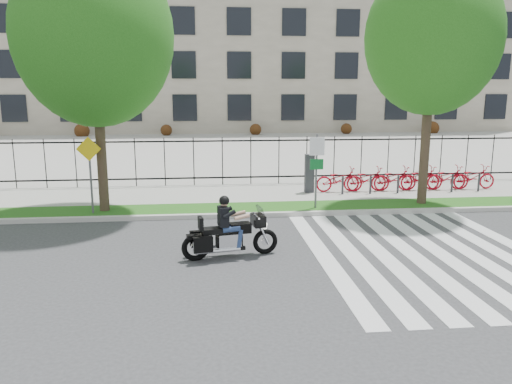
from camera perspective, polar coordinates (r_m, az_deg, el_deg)
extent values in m
plane|color=#323235|center=(12.35, -2.26, -7.72)|extent=(120.00, 120.00, 0.00)
cube|color=#B8B4AD|center=(16.26, -3.17, -2.71)|extent=(60.00, 0.20, 0.15)
cube|color=#224B12|center=(17.08, -3.30, -2.01)|extent=(60.00, 1.50, 0.15)
cube|color=#A6A39B|center=(19.52, -3.63, -0.29)|extent=(60.00, 3.50, 0.15)
cube|color=#A6A39B|center=(36.87, -4.71, 5.25)|extent=(80.00, 34.00, 0.10)
cube|color=gray|center=(56.95, -5.32, 17.49)|extent=(60.00, 20.00, 20.00)
cylinder|color=black|center=(26.03, 18.60, 6.39)|extent=(0.14, 0.14, 4.00)
cylinder|color=black|center=(25.95, 18.87, 10.56)|extent=(0.06, 0.70, 0.70)
sphere|color=white|center=(25.81, 18.17, 10.83)|extent=(0.36, 0.36, 0.36)
sphere|color=white|center=(26.09, 19.60, 10.74)|extent=(0.36, 0.36, 0.36)
cylinder|color=#32241B|center=(17.03, -17.29, 4.74)|extent=(0.32, 0.32, 4.11)
ellipsoid|color=#185112|center=(17.01, -18.03, 16.65)|extent=(4.94, 4.94, 5.69)
cylinder|color=#32241B|center=(18.33, 18.79, 5.40)|extent=(0.32, 0.32, 4.31)
ellipsoid|color=#185112|center=(18.33, 19.52, 16.31)|extent=(4.47, 4.47, 5.14)
cube|color=#2D2D33|center=(19.52, 6.12, 2.13)|extent=(0.35, 0.25, 1.50)
imported|color=#AE0718|center=(19.85, 9.50, 1.42)|extent=(1.85, 0.65, 0.97)
cylinder|color=#2D2D33|center=(19.40, 9.87, 0.76)|extent=(0.08, 0.08, 0.70)
imported|color=#AE0718|center=(20.16, 12.52, 1.46)|extent=(1.85, 0.65, 0.97)
cylinder|color=#2D2D33|center=(19.72, 12.95, 0.81)|extent=(0.08, 0.08, 0.70)
imported|color=#AE0718|center=(20.53, 15.43, 1.49)|extent=(1.85, 0.65, 0.97)
cylinder|color=#2D2D33|center=(20.10, 15.92, 0.86)|extent=(0.08, 0.08, 0.70)
imported|color=#AE0718|center=(20.96, 18.24, 1.53)|extent=(1.85, 0.65, 0.97)
cylinder|color=#2D2D33|center=(20.53, 18.78, 0.91)|extent=(0.08, 0.08, 0.70)
imported|color=#AE0718|center=(21.43, 20.93, 1.55)|extent=(1.85, 0.65, 0.97)
cylinder|color=#2D2D33|center=(21.01, 21.51, 0.95)|extent=(0.08, 0.08, 0.70)
imported|color=#AE0718|center=(21.94, 23.50, 1.57)|extent=(1.85, 0.65, 0.97)
cylinder|color=#2D2D33|center=(21.54, 24.11, 0.98)|extent=(0.08, 0.08, 0.70)
cylinder|color=#59595B|center=(16.87, 6.89, 2.34)|extent=(0.07, 0.07, 2.50)
cube|color=white|center=(16.71, 6.99, 5.20)|extent=(0.50, 0.03, 0.60)
cube|color=#0C6626|center=(16.79, 6.94, 3.16)|extent=(0.45, 0.03, 0.35)
cylinder|color=#59595B|center=(16.88, -18.37, 1.67)|extent=(0.07, 0.07, 2.40)
cube|color=yellow|center=(16.71, -18.59, 4.68)|extent=(0.78, 0.03, 0.78)
torus|color=black|center=(12.68, 1.06, -5.68)|extent=(0.66, 0.24, 0.65)
torus|color=black|center=(12.30, -6.94, -6.32)|extent=(0.70, 0.26, 0.68)
cube|color=black|center=(12.47, 0.25, -3.24)|extent=(0.37, 0.56, 0.28)
cube|color=#26262B|center=(12.44, 0.54, -2.26)|extent=(0.22, 0.49, 0.28)
cube|color=silver|center=(12.42, -3.09, -5.57)|extent=(0.61, 0.41, 0.37)
cube|color=black|center=(12.40, -1.84, -4.11)|extent=(0.56, 0.41, 0.24)
cube|color=black|center=(12.27, -4.60, -4.39)|extent=(0.71, 0.45, 0.13)
cube|color=black|center=(12.15, -6.35, -3.58)|extent=(0.15, 0.33, 0.32)
cube|color=black|center=(12.01, -6.07, -5.99)|extent=(0.49, 0.23, 0.37)
cube|color=black|center=(12.54, -6.53, -5.24)|extent=(0.49, 0.23, 0.37)
cube|color=black|center=(12.22, -3.76, -2.81)|extent=(0.29, 0.41, 0.49)
sphere|color=tan|center=(12.14, -3.66, -1.17)|extent=(0.22, 0.22, 0.22)
sphere|color=black|center=(12.13, -3.66, -1.00)|extent=(0.25, 0.25, 0.25)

